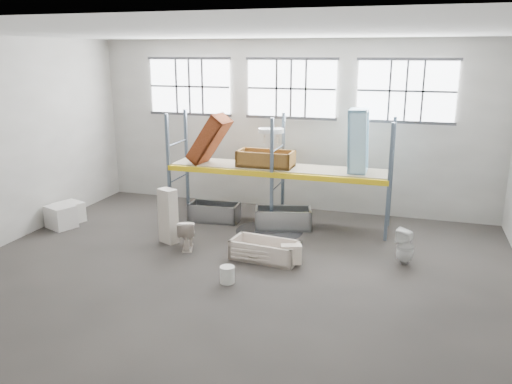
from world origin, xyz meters
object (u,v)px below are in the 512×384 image
at_px(blue_tub_upright, 358,141).
at_px(bucket, 227,275).
at_px(steel_tub_right, 283,218).
at_px(steel_tub_left, 214,212).
at_px(rust_tub_flat, 266,158).
at_px(bathtub_beige, 265,250).
at_px(cistern_tall, 168,216).
at_px(carton_near, 61,217).
at_px(toilet_white, 405,247).
at_px(toilet_beige, 187,234).

height_order(blue_tub_upright, bucket, blue_tub_upright).
bearing_deg(steel_tub_right, steel_tub_left, 179.36).
bearing_deg(blue_tub_upright, steel_tub_right, -165.25).
height_order(rust_tub_flat, bucket, rust_tub_flat).
distance_m(bathtub_beige, cistern_tall, 2.67).
distance_m(steel_tub_left, bucket, 4.07).
height_order(rust_tub_flat, blue_tub_upright, blue_tub_upright).
bearing_deg(bucket, carton_near, 160.93).
height_order(bathtub_beige, toilet_white, toilet_white).
bearing_deg(carton_near, steel_tub_left, 25.06).
height_order(steel_tub_left, carton_near, carton_near).
bearing_deg(carton_near, bucket, -19.07).
distance_m(bucket, carton_near, 5.85).
bearing_deg(bathtub_beige, bucket, -99.26).
relative_size(bathtub_beige, toilet_white, 1.85).
bearing_deg(rust_tub_flat, toilet_beige, -116.81).
distance_m(toilet_beige, cistern_tall, 0.74).
distance_m(steel_tub_left, steel_tub_right, 2.01).
distance_m(toilet_white, bucket, 4.06).
xyz_separation_m(bathtub_beige, toilet_beige, (-1.99, 0.09, 0.15)).
bearing_deg(rust_tub_flat, carton_near, -158.02).
distance_m(bathtub_beige, toilet_beige, 2.00).
relative_size(bathtub_beige, steel_tub_left, 1.11).
xyz_separation_m(cistern_tall, steel_tub_right, (2.47, 1.88, -0.41)).
relative_size(steel_tub_right, blue_tub_upright, 0.90).
xyz_separation_m(cistern_tall, blue_tub_upright, (4.32, 2.37, 1.71)).
height_order(bathtub_beige, rust_tub_flat, rust_tub_flat).
relative_size(blue_tub_upright, bucket, 4.69).
bearing_deg(blue_tub_upright, bathtub_beige, -122.21).
relative_size(bathtub_beige, carton_near, 2.17).
xyz_separation_m(bathtub_beige, cistern_tall, (-2.61, 0.35, 0.46)).
bearing_deg(blue_tub_upright, rust_tub_flat, -176.77).
distance_m(rust_tub_flat, bucket, 4.34).
distance_m(rust_tub_flat, carton_near, 5.79).
bearing_deg(bucket, steel_tub_right, 85.97).
distance_m(toilet_white, blue_tub_upright, 3.16).
xyz_separation_m(toilet_white, bucket, (-3.47, -2.09, -0.24)).
relative_size(toilet_white, steel_tub_left, 0.60).
bearing_deg(steel_tub_right, carton_near, -163.23).
xyz_separation_m(steel_tub_left, steel_tub_right, (2.01, -0.02, 0.02)).
height_order(cistern_tall, bucket, cistern_tall).
bearing_deg(rust_tub_flat, bucket, -85.10).
bearing_deg(cistern_tall, steel_tub_left, 100.78).
relative_size(cistern_tall, bucket, 3.88).
relative_size(blue_tub_upright, carton_near, 2.35).
height_order(bathtub_beige, toilet_beige, toilet_beige).
xyz_separation_m(toilet_beige, steel_tub_right, (1.86, 2.14, -0.10)).
xyz_separation_m(toilet_beige, carton_near, (-3.92, 0.40, -0.07)).
relative_size(bucket, carton_near, 0.50).
height_order(toilet_beige, steel_tub_left, toilet_beige).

